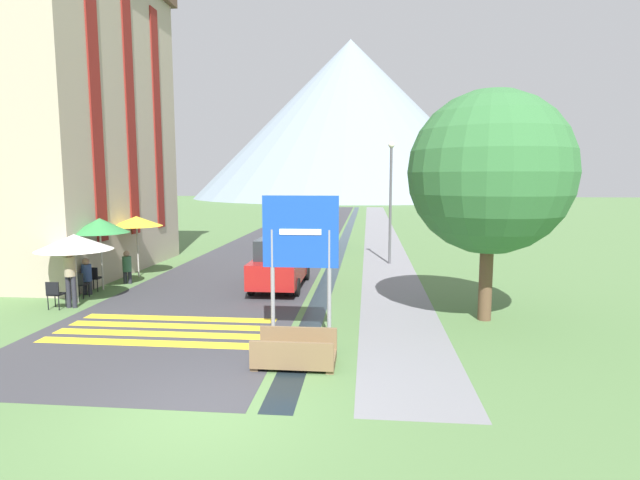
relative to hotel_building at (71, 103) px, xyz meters
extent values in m
plane|color=#517542|center=(9.40, 8.00, -6.95)|extent=(160.00, 160.00, 0.00)
cube|color=#38383D|center=(6.90, 18.00, -6.94)|extent=(6.40, 60.00, 0.01)
cube|color=slate|center=(13.00, 18.00, -6.94)|extent=(2.20, 60.00, 0.01)
cube|color=black|center=(10.60, 18.00, -6.95)|extent=(0.60, 60.00, 0.00)
cube|color=yellow|center=(6.90, -8.72, -6.94)|extent=(5.44, 0.44, 0.01)
cube|color=yellow|center=(6.90, -8.02, -6.94)|extent=(5.44, 0.44, 0.01)
cube|color=yellow|center=(6.90, -7.32, -6.94)|extent=(5.44, 0.44, 0.01)
cube|color=yellow|center=(6.90, -6.62, -6.94)|extent=(5.44, 0.44, 0.01)
cone|color=gray|center=(8.25, 83.90, 8.78)|extent=(63.05, 63.05, 31.46)
cube|color=tan|center=(0.00, 0.00, -0.45)|extent=(4.97, 9.44, 13.00)
cube|color=maroon|center=(2.51, -2.60, -0.45)|extent=(0.06, 0.70, 9.75)
cube|color=maroon|center=(2.51, 0.00, -0.45)|extent=(0.06, 0.70, 9.75)
cube|color=maroon|center=(2.51, 2.60, -0.45)|extent=(0.06, 0.70, 9.75)
cylinder|color=gray|center=(9.80, -8.00, -5.61)|extent=(0.10, 0.10, 2.68)
cylinder|color=gray|center=(11.18, -8.00, -5.61)|extent=(0.10, 0.10, 2.68)
cube|color=#1947B7|center=(10.49, -8.02, -4.32)|extent=(1.83, 0.05, 1.72)
cube|color=white|center=(10.49, -8.05, -4.32)|extent=(1.01, 0.02, 0.14)
cube|color=brown|center=(10.60, -9.71, -6.81)|extent=(1.70, 1.10, 0.12)
cube|color=brown|center=(10.60, -10.22, -6.52)|extent=(1.70, 0.08, 0.45)
cube|color=brown|center=(10.60, -9.20, -6.52)|extent=(1.70, 0.08, 0.45)
cube|color=brown|center=(9.83, -9.71, -6.91)|extent=(0.16, 0.99, 0.08)
cube|color=brown|center=(11.37, -9.71, -6.91)|extent=(0.16, 0.99, 0.08)
cube|color=#A31919|center=(9.00, -2.31, -6.23)|extent=(1.61, 4.29, 0.84)
cube|color=#23282D|center=(9.00, -2.53, -5.47)|extent=(1.37, 2.36, 0.68)
cylinder|color=black|center=(8.23, -0.98, -6.65)|extent=(0.18, 0.60, 0.60)
cylinder|color=black|center=(9.76, -0.98, -6.65)|extent=(0.18, 0.60, 0.60)
cylinder|color=black|center=(8.23, -3.65, -6.65)|extent=(0.18, 0.60, 0.60)
cylinder|color=black|center=(9.76, -3.65, -6.65)|extent=(0.18, 0.60, 0.60)
cube|color=navy|center=(8.92, 7.84, -6.23)|extent=(1.83, 4.25, 0.84)
cube|color=#23282D|center=(8.92, 7.63, -5.47)|extent=(1.55, 2.34, 0.68)
cylinder|color=black|center=(8.04, 9.16, -6.65)|extent=(0.18, 0.60, 0.60)
cylinder|color=black|center=(9.79, 9.16, -6.65)|extent=(0.18, 0.60, 0.60)
cylinder|color=black|center=(8.04, 6.52, -6.65)|extent=(0.18, 0.60, 0.60)
cylinder|color=black|center=(9.79, 6.52, -6.65)|extent=(0.18, 0.60, 0.60)
cube|color=black|center=(2.82, -5.93, -6.50)|extent=(0.40, 0.40, 0.04)
cube|color=black|center=(2.82, -6.11, -6.30)|extent=(0.40, 0.04, 0.40)
cylinder|color=black|center=(2.65, -5.76, -6.72)|extent=(0.03, 0.03, 0.45)
cylinder|color=black|center=(2.99, -5.76, -6.72)|extent=(0.03, 0.03, 0.45)
cylinder|color=black|center=(2.65, -6.10, -6.72)|extent=(0.03, 0.03, 0.45)
cylinder|color=black|center=(2.99, -6.10, -6.72)|extent=(0.03, 0.03, 0.45)
cube|color=black|center=(2.66, -3.52, -6.50)|extent=(0.40, 0.40, 0.04)
cube|color=black|center=(2.66, -3.70, -6.30)|extent=(0.40, 0.04, 0.40)
cylinder|color=black|center=(2.49, -3.35, -6.72)|extent=(0.03, 0.03, 0.45)
cylinder|color=black|center=(2.83, -3.35, -6.72)|extent=(0.03, 0.03, 0.45)
cylinder|color=black|center=(2.49, -3.69, -6.72)|extent=(0.03, 0.03, 0.45)
cylinder|color=black|center=(2.83, -3.69, -6.72)|extent=(0.03, 0.03, 0.45)
cube|color=black|center=(2.77, -4.56, -6.50)|extent=(0.40, 0.40, 0.04)
cube|color=black|center=(2.77, -4.74, -6.30)|extent=(0.40, 0.04, 0.40)
cylinder|color=black|center=(2.60, -4.39, -6.72)|extent=(0.03, 0.03, 0.45)
cylinder|color=black|center=(2.94, -4.39, -6.72)|extent=(0.03, 0.03, 0.45)
cylinder|color=black|center=(2.60, -4.73, -6.72)|extent=(0.03, 0.03, 0.45)
cylinder|color=black|center=(2.94, -4.73, -6.72)|extent=(0.03, 0.03, 0.45)
cylinder|color=#B7B2A8|center=(3.05, -5.23, -5.93)|extent=(0.06, 0.06, 2.03)
cone|color=silver|center=(3.05, -5.23, -5.02)|extent=(2.29, 2.29, 0.49)
cylinder|color=#B7B2A8|center=(2.86, -3.39, -5.76)|extent=(0.06, 0.06, 2.37)
cone|color=#338442|center=(2.86, -3.39, -4.68)|extent=(1.95, 1.95, 0.52)
cylinder|color=#B7B2A8|center=(3.01, -0.95, -5.79)|extent=(0.06, 0.06, 2.32)
cone|color=yellow|center=(3.01, -0.95, -4.73)|extent=(1.99, 1.99, 0.39)
cylinder|color=#282833|center=(3.11, -5.78, -6.46)|extent=(0.14, 0.14, 0.97)
cylinder|color=#282833|center=(3.29, -5.78, -6.46)|extent=(0.14, 0.14, 0.97)
cylinder|color=gray|center=(3.20, -5.78, -5.69)|extent=(0.32, 0.32, 0.58)
sphere|color=tan|center=(3.20, -5.78, -5.30)|extent=(0.22, 0.22, 0.22)
cylinder|color=#282833|center=(2.62, -4.10, -6.72)|extent=(0.14, 0.14, 0.46)
cylinder|color=#282833|center=(2.80, -4.10, -6.72)|extent=(0.14, 0.14, 0.46)
cylinder|color=navy|center=(2.71, -4.10, -6.21)|extent=(0.32, 0.32, 0.57)
sphere|color=#9E755B|center=(2.71, -4.10, -5.82)|extent=(0.22, 0.22, 0.22)
cylinder|color=#282833|center=(3.12, -2.28, -6.72)|extent=(0.14, 0.14, 0.46)
cylinder|color=#282833|center=(3.30, -2.28, -6.72)|extent=(0.14, 0.14, 0.46)
cylinder|color=#386B47|center=(3.21, -2.28, -6.21)|extent=(0.32, 0.32, 0.56)
sphere|color=#9E755B|center=(3.21, -2.28, -5.83)|extent=(0.22, 0.22, 0.22)
cylinder|color=#515156|center=(13.10, 3.06, -4.33)|extent=(0.12, 0.12, 5.25)
sphere|color=silver|center=(13.10, 3.06, -1.58)|extent=(0.28, 0.28, 0.28)
cylinder|color=brown|center=(15.33, -5.91, -5.86)|extent=(0.36, 0.36, 2.18)
sphere|color=#336B38|center=(15.33, -5.91, -2.90)|extent=(4.38, 4.38, 4.38)
camera|label=1|loc=(12.09, -19.71, -3.06)|focal=28.00mm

